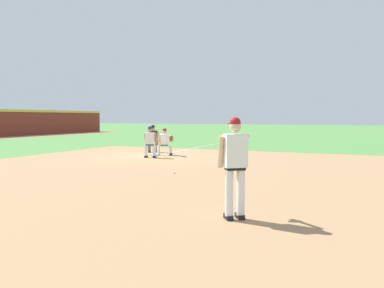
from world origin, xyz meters
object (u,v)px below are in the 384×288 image
(baseball, at_px, (174,173))
(first_base_bag, at_px, (154,155))
(pitcher, at_px, (235,162))
(first_baseman, at_px, (165,140))
(baserunner, at_px, (150,140))
(umpire, at_px, (153,137))

(baseball, bearing_deg, first_base_bag, 35.92)
(first_base_bag, bearing_deg, pitcher, -143.07)
(pitcher, relative_size, first_baseman, 1.39)
(first_baseman, bearing_deg, pitcher, -145.78)
(pitcher, bearing_deg, first_baseman, 34.22)
(pitcher, distance_m, baserunner, 10.75)
(pitcher, distance_m, umpire, 13.26)
(pitcher, relative_size, baserunner, 1.27)
(first_base_bag, height_order, umpire, umpire)
(first_baseman, xyz_separation_m, umpire, (1.07, 1.28, 0.06))
(baseball, height_order, umpire, umpire)
(umpire, bearing_deg, first_base_bag, -148.41)
(pitcher, height_order, first_baseman, pitcher)
(baseball, height_order, baserunner, baserunner)
(first_base_bag, xyz_separation_m, first_baseman, (0.46, -0.34, 0.69))
(first_base_bag, relative_size, umpire, 0.26)
(baserunner, bearing_deg, first_base_bag, 15.21)
(pitcher, bearing_deg, baserunner, 38.46)
(first_base_bag, distance_m, baseball, 5.80)
(first_baseman, relative_size, umpire, 0.92)
(baserunner, distance_m, umpire, 2.55)
(baseball, bearing_deg, pitcher, -142.05)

